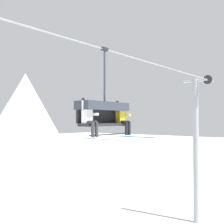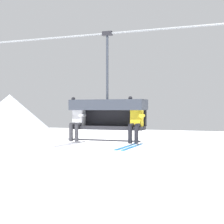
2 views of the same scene
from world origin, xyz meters
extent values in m
cone|color=white|center=(31.20, 52.05, 8.89)|extent=(19.59, 19.59, 17.78)
cylinder|color=gray|center=(10.03, 0.00, 4.53)|extent=(0.36, 0.36, 9.05)
cylinder|color=gray|center=(10.03, 0.00, 8.90)|extent=(0.16, 1.60, 0.16)
cylinder|color=black|center=(10.03, -0.80, 8.90)|extent=(0.08, 0.56, 0.56)
cylinder|color=gray|center=(0.64, -0.80, 8.90)|extent=(20.78, 0.05, 0.05)
cube|color=#232328|center=(0.42, -0.80, 6.23)|extent=(2.14, 0.48, 0.10)
cube|color=#232328|center=(0.42, -0.52, 6.50)|extent=(2.14, 0.08, 0.45)
cube|color=#2D333D|center=(0.42, -0.74, 6.88)|extent=(2.19, 0.68, 0.30)
cylinder|color=black|center=(0.42, -1.12, 5.90)|extent=(2.14, 0.04, 0.04)
cylinder|color=#2D333D|center=(0.42, -0.80, 7.94)|extent=(0.07, 0.07, 1.83)
cube|color=black|center=(0.42, -0.80, 8.90)|extent=(0.28, 0.12, 0.12)
cube|color=silver|center=(-0.46, -0.82, 6.54)|extent=(0.32, 0.22, 0.52)
sphere|color=silver|center=(-0.46, -0.82, 6.90)|extent=(0.22, 0.22, 0.22)
ellipsoid|color=black|center=(-0.46, -0.92, 6.90)|extent=(0.17, 0.04, 0.08)
cylinder|color=#2D2D33|center=(-0.54, -0.99, 6.32)|extent=(0.11, 0.34, 0.11)
cylinder|color=#2D2D33|center=(-0.37, -0.99, 6.32)|extent=(0.11, 0.34, 0.11)
cylinder|color=#2D2D33|center=(-0.54, -1.16, 6.08)|extent=(0.11, 0.11, 0.48)
cylinder|color=#2D2D33|center=(-0.37, -1.16, 6.08)|extent=(0.11, 0.11, 0.48)
cube|color=#B2B2BC|center=(-0.54, -1.46, 5.79)|extent=(0.09, 1.70, 0.02)
cube|color=#B2B2BC|center=(-0.37, -1.46, 5.79)|extent=(0.09, 1.70, 0.02)
cylinder|color=silver|center=(-0.64, -0.82, 6.89)|extent=(0.09, 0.09, 0.30)
sphere|color=black|center=(-0.64, -0.82, 7.06)|extent=(0.11, 0.11, 0.11)
cylinder|color=silver|center=(-0.27, -0.97, 6.58)|extent=(0.09, 0.30, 0.09)
cube|color=yellow|center=(1.31, -0.82, 6.54)|extent=(0.32, 0.22, 0.52)
sphere|color=maroon|center=(1.31, -0.82, 6.90)|extent=(0.22, 0.22, 0.22)
ellipsoid|color=black|center=(1.31, -0.92, 6.90)|extent=(0.17, 0.04, 0.08)
cylinder|color=black|center=(1.22, -0.99, 6.32)|extent=(0.11, 0.34, 0.11)
cylinder|color=black|center=(1.39, -0.99, 6.32)|extent=(0.11, 0.34, 0.11)
cylinder|color=black|center=(1.22, -1.16, 6.08)|extent=(0.11, 0.11, 0.48)
cylinder|color=black|center=(1.39, -1.16, 6.08)|extent=(0.11, 0.11, 0.48)
cube|color=#1E6BB2|center=(1.22, -1.46, 5.79)|extent=(0.09, 1.70, 0.02)
cube|color=#1E6BB2|center=(1.39, -1.46, 5.79)|extent=(0.09, 1.70, 0.02)
cylinder|color=yellow|center=(1.12, -0.82, 6.89)|extent=(0.09, 0.09, 0.30)
sphere|color=black|center=(1.12, -0.82, 7.06)|extent=(0.11, 0.11, 0.11)
cylinder|color=yellow|center=(1.49, -0.97, 6.58)|extent=(0.09, 0.30, 0.09)
camera|label=1|loc=(-6.97, -7.35, 6.37)|focal=45.00mm
camera|label=2|loc=(3.96, -9.88, 6.75)|focal=55.00mm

